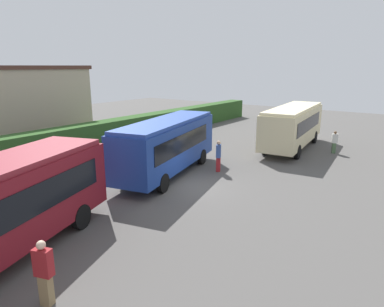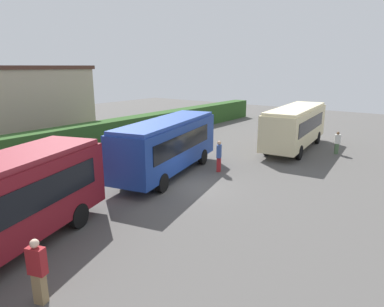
% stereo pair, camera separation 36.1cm
% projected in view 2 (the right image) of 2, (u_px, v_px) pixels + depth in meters
% --- Properties ---
extents(ground_plane, '(76.15, 76.15, 0.00)m').
position_uv_depth(ground_plane, '(190.00, 186.00, 18.42)').
color(ground_plane, '#514F4C').
extents(bus_blue, '(9.40, 4.47, 3.28)m').
position_uv_depth(bus_blue, '(168.00, 143.00, 20.03)').
color(bus_blue, navy).
rests_on(bus_blue, ground_plane).
extents(bus_cream, '(9.80, 3.47, 3.26)m').
position_uv_depth(bus_cream, '(295.00, 125.00, 26.27)').
color(bus_cream, beige).
rests_on(bus_cream, ground_plane).
extents(person_left, '(0.40, 0.55, 1.91)m').
position_uv_depth(person_left, '(38.00, 270.00, 9.12)').
color(person_left, olive).
rests_on(person_left, ground_plane).
extents(person_right, '(0.50, 0.42, 1.92)m').
position_uv_depth(person_right, '(219.00, 155.00, 20.73)').
color(person_right, maroon).
rests_on(person_right, ground_plane).
extents(person_far, '(0.40, 0.47, 1.66)m').
position_uv_depth(person_far, '(337.00, 142.00, 25.01)').
color(person_far, '#4C6B47').
rests_on(person_far, ground_plane).
extents(hedge_row, '(50.08, 1.61, 2.08)m').
position_uv_depth(hedge_row, '(69.00, 141.00, 24.54)').
color(hedge_row, '#2A4F1F').
rests_on(hedge_row, ground_plane).
extents(depot_building, '(10.25, 5.47, 6.33)m').
position_uv_depth(depot_building, '(24.00, 106.00, 27.55)').
color(depot_building, tan).
rests_on(depot_building, ground_plane).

